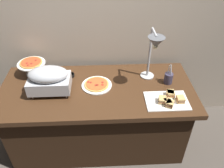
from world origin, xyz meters
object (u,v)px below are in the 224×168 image
Objects in this scene: heat_lamp at (154,46)px; pizza_plate_center at (32,64)px; chafing_dish at (49,79)px; sauce_cup_near at (72,75)px; sandwich_platter at (169,100)px; utensil_holder at (169,78)px; pizza_plate_front at (96,85)px.

heat_lamp is 1.93× the size of pizza_plate_center.
chafing_dish is 0.32m from sauce_cup_near.
sandwich_platter is (0.13, -0.26, -0.40)m from heat_lamp.
sandwich_platter is 6.55× the size of sauce_cup_near.
utensil_holder reaches higher than sauce_cup_near.
sauce_cup_near is 0.28× the size of utensil_holder.
pizza_plate_center is at bearing 127.35° from chafing_dish.
sandwich_platter is at bearing -25.41° from sauce_cup_near.
chafing_dish reaches higher than utensil_holder.
heat_lamp is at bearing 115.97° from sandwich_platter.
utensil_holder is (1.15, 0.09, -0.09)m from chafing_dish.
pizza_plate_center is at bearing 160.52° from pizza_plate_front.
utensil_holder is (0.19, 0.02, -0.37)m from heat_lamp.
utensil_holder is at bearing 77.41° from sandwich_platter.
sandwich_platter is at bearing -22.03° from pizza_plate_front.
heat_lamp is at bearing -12.55° from sauce_cup_near.
pizza_plate_center reaches higher than sauce_cup_near.
utensil_holder is at bearing 1.18° from pizza_plate_front.
heat_lamp is at bearing 3.92° from chafing_dish.
chafing_dish is 0.99× the size of sandwich_platter.
pizza_plate_front is 0.72m from utensil_holder.
pizza_plate_front is 0.71m from pizza_plate_center.
utensil_holder is at bearing 6.39° from heat_lamp.
utensil_holder reaches higher than pizza_plate_center.
pizza_plate_front is at bearing 157.97° from sandwich_platter.
pizza_plate_center is 1.34× the size of utensil_holder.
chafing_dish is at bearing -52.65° from pizza_plate_center.
heat_lamp reaches higher than sandwich_platter.
chafing_dish is 1.11m from sandwich_platter.
sauce_cup_near is at bearing 154.59° from sandwich_platter.
heat_lamp is 1.83× the size of pizza_plate_front.
sandwich_platter is (0.66, -0.27, 0.01)m from pizza_plate_front.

